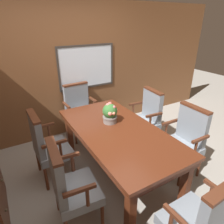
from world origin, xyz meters
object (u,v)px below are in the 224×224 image
object	(u,v)px
chair_head_near	(202,220)
chair_right_near	(185,138)
dining_table	(118,135)
chair_right_far	(146,116)
chair_left_near	(69,184)
chair_head_far	(79,108)
potted_plant	(110,113)
chair_left_far	(47,144)

from	to	relation	value
chair_head_near	chair_right_near	bearing A→B (deg)	-134.40
dining_table	chair_right_far	world-z (taller)	chair_right_far
chair_right_near	chair_left_near	size ratio (longest dim) A/B	1.00
chair_head_far	chair_left_near	bearing A→B (deg)	-118.41
chair_right_far	potted_plant	size ratio (longest dim) A/B	3.42
chair_right_far	chair_left_near	bearing A→B (deg)	-58.61
chair_left_far	chair_right_near	bearing A→B (deg)	-117.03
potted_plant	chair_left_far	bearing A→B (deg)	167.27
chair_head_near	potted_plant	xyz separation A→B (m)	(0.03, 1.62, 0.34)
chair_head_near	chair_left_far	size ratio (longest dim) A/B	1.00
chair_right_far	chair_head_far	bearing A→B (deg)	-130.42
potted_plant	dining_table	bearing A→B (deg)	-93.51
dining_table	chair_head_far	world-z (taller)	chair_head_far
chair_right_near	chair_head_far	bearing A→B (deg)	-151.95
chair_right_far	potted_plant	world-z (taller)	potted_plant
chair_head_near	chair_left_far	xyz separation A→B (m)	(-0.86, 1.82, 0.00)
chair_left_far	potted_plant	xyz separation A→B (m)	(0.89, -0.20, 0.34)
chair_right_near	potted_plant	world-z (taller)	potted_plant
chair_left_far	chair_right_far	bearing A→B (deg)	-91.14
dining_table	chair_head_far	size ratio (longest dim) A/B	1.93
potted_plant	chair_head_far	bearing A→B (deg)	92.10
chair_right_near	chair_head_far	xyz separation A→B (m)	(-0.91, 1.76, 0.00)
dining_table	potted_plant	distance (m)	0.33
chair_head_far	chair_right_far	bearing A→B (deg)	-48.76
chair_right_far	potted_plant	distance (m)	0.94
chair_left_near	chair_left_far	xyz separation A→B (m)	(-0.02, 0.86, 0.00)
dining_table	potted_plant	xyz separation A→B (m)	(0.01, 0.23, 0.24)
chair_left_far	chair_head_far	xyz separation A→B (m)	(0.85, 0.91, 0.00)
chair_left_far	dining_table	bearing A→B (deg)	-117.46
chair_left_far	chair_head_far	size ratio (longest dim) A/B	1.00
chair_left_near	chair_right_far	distance (m)	1.92
chair_right_near	potted_plant	bearing A→B (deg)	-126.23
dining_table	chair_head_far	xyz separation A→B (m)	(-0.03, 1.34, -0.10)
chair_right_near	chair_left_near	bearing A→B (deg)	-89.21
dining_table	chair_left_far	size ratio (longest dim) A/B	1.93
dining_table	chair_head_near	world-z (taller)	chair_head_near
chair_head_near	chair_left_near	distance (m)	1.28
chair_head_far	potted_plant	xyz separation A→B (m)	(0.04, -1.11, 0.34)
dining_table	chair_right_near	xyz separation A→B (m)	(0.88, -0.42, -0.10)
chair_left_near	potted_plant	distance (m)	1.14
chair_left_far	potted_plant	size ratio (longest dim) A/B	3.42
chair_right_near	potted_plant	size ratio (longest dim) A/B	3.42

